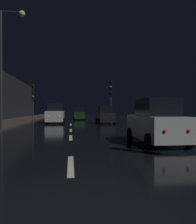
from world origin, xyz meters
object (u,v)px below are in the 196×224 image
at_px(car_parked_right_near, 156,123).
at_px(traffic_light_far_left, 33,94).
at_px(traffic_light_far_right, 111,91).
at_px(streetlamp_overhead, 7,53).
at_px(car_approaching_headlights, 55,114).
at_px(car_distant_taillights, 79,114).
at_px(car_parked_right_far, 105,115).

bearing_deg(car_parked_right_near, traffic_light_far_left, 24.63).
bearing_deg(traffic_light_far_left, traffic_light_far_right, 66.35).
xyz_separation_m(streetlamp_overhead, car_approaching_headlights, (2.63, 9.00, -4.42)).
xyz_separation_m(traffic_light_far_left, car_parked_right_near, (8.32, -18.14, -2.47)).
bearing_deg(car_distant_taillights, traffic_light_far_left, 135.70).
bearing_deg(car_parked_right_far, streetlamp_overhead, 135.00).
bearing_deg(traffic_light_far_right, car_parked_right_far, -27.64).
relative_size(traffic_light_far_right, car_parked_right_far, 1.31).
distance_m(car_approaching_headlights, car_parked_right_far, 5.54).
relative_size(traffic_light_far_right, car_approaching_headlights, 1.14).
bearing_deg(car_distant_taillights, car_parked_right_near, -174.04).
bearing_deg(traffic_light_far_left, car_approaching_headlights, 39.82).
xyz_separation_m(traffic_light_far_right, streetlamp_overhead, (-8.90, -9.00, 1.76)).
bearing_deg(traffic_light_far_right, streetlamp_overhead, -30.61).
bearing_deg(traffic_light_far_left, car_distant_taillights, 128.08).
xyz_separation_m(traffic_light_far_right, car_parked_right_near, (-0.79, -15.52, -2.76)).
relative_size(traffic_light_far_right, traffic_light_far_left, 1.08).
xyz_separation_m(car_approaching_headlights, car_parked_right_far, (5.47, -0.90, -0.13)).
bearing_deg(streetlamp_overhead, car_distant_taillights, 72.34).
height_order(car_approaching_headlights, car_parked_right_far, car_approaching_headlights).
bearing_deg(traffic_light_far_right, car_distant_taillights, -144.77).
distance_m(car_parked_right_near, car_parked_right_far, 14.63).
height_order(streetlamp_overhead, car_parked_right_near, streetlamp_overhead).
bearing_deg(car_approaching_headlights, car_distant_taillights, 160.95).
xyz_separation_m(traffic_light_far_left, streetlamp_overhead, (0.21, -11.61, 2.06)).
xyz_separation_m(streetlamp_overhead, car_distant_taillights, (5.59, 17.56, -4.57)).
relative_size(streetlamp_overhead, car_parked_right_near, 2.14).
bearing_deg(car_parked_right_far, car_distant_taillights, 14.90).
xyz_separation_m(car_approaching_headlights, car_parked_right_near, (5.47, -15.53, -0.11)).
relative_size(car_approaching_headlights, car_parked_right_near, 1.12).
height_order(traffic_light_far_left, car_approaching_headlights, traffic_light_far_left).
height_order(traffic_light_far_left, car_distant_taillights, traffic_light_far_left).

